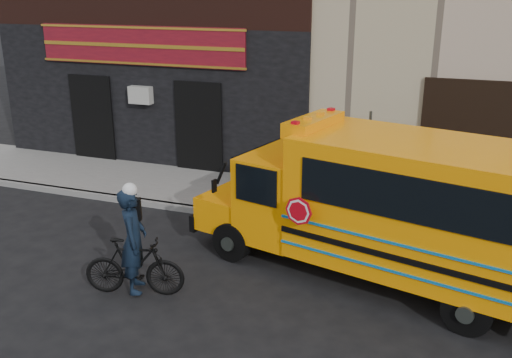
{
  "coord_description": "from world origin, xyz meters",
  "views": [
    {
      "loc": [
        3.83,
        -9.03,
        5.24
      ],
      "look_at": [
        -0.17,
        1.85,
        1.32
      ],
      "focal_mm": 40.0,
      "sensor_mm": 36.0,
      "label": 1
    }
  ],
  "objects_px": {
    "school_bus": "(388,204)",
    "cyclist": "(134,243)",
    "sign_pole": "(367,166)",
    "bicycle": "(134,267)"
  },
  "relations": [
    {
      "from": "sign_pole",
      "to": "cyclist",
      "type": "bearing_deg",
      "value": -129.3
    },
    {
      "from": "school_bus",
      "to": "cyclist",
      "type": "xyz_separation_m",
      "value": [
        -4.11,
        -2.03,
        -0.55
      ]
    },
    {
      "from": "school_bus",
      "to": "bicycle",
      "type": "bearing_deg",
      "value": -152.77
    },
    {
      "from": "bicycle",
      "to": "school_bus",
      "type": "bearing_deg",
      "value": -77.64
    },
    {
      "from": "sign_pole",
      "to": "bicycle",
      "type": "xyz_separation_m",
      "value": [
        -3.34,
        -4.19,
        -0.99
      ]
    },
    {
      "from": "school_bus",
      "to": "sign_pole",
      "type": "distance_m",
      "value": 2.21
    },
    {
      "from": "cyclist",
      "to": "sign_pole",
      "type": "bearing_deg",
      "value": -63.35
    },
    {
      "from": "bicycle",
      "to": "cyclist",
      "type": "xyz_separation_m",
      "value": [
        -0.02,
        0.08,
        0.42
      ]
    },
    {
      "from": "school_bus",
      "to": "cyclist",
      "type": "relative_size",
      "value": 3.75
    },
    {
      "from": "sign_pole",
      "to": "bicycle",
      "type": "relative_size",
      "value": 1.53
    }
  ]
}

